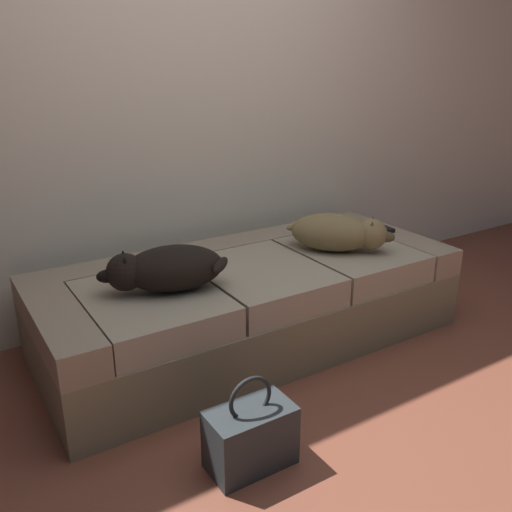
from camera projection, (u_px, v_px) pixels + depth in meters
The scene contains 7 objects.
ground_plane at pixel (382, 442), 2.18m from camera, with size 10.00×10.00×0.00m, color brown.
back_wall at pixel (189, 63), 2.99m from camera, with size 6.40×0.10×2.80m, color silver.
couch at pixel (251, 302), 2.89m from camera, with size 2.16×0.91×0.44m.
dog_dark at pixel (166, 269), 2.45m from camera, with size 0.59×0.36×0.20m.
dog_tan at pixel (339, 232), 2.95m from camera, with size 0.50×0.50×0.20m.
tv_remote at pixel (384, 228), 3.33m from camera, with size 0.04×0.15×0.02m, color black.
handbag at pixel (251, 436), 2.02m from camera, with size 0.32×0.18×0.38m.
Camera 1 is at (-1.38, -1.25, 1.45)m, focal length 38.67 mm.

